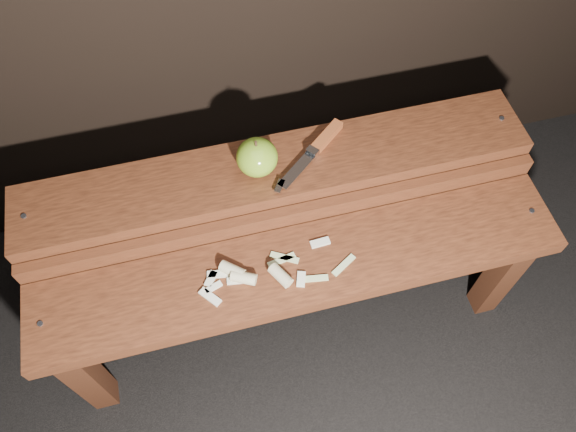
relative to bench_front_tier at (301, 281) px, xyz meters
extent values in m
plane|color=black|center=(0.00, 0.06, -0.35)|extent=(60.00, 60.00, 0.00)
cube|color=#3A1B0E|center=(-0.54, -0.04, -0.16)|extent=(0.06, 0.06, 0.38)
cube|color=#3A1B0E|center=(0.54, -0.04, -0.16)|extent=(0.06, 0.06, 0.38)
cube|color=#4B2312|center=(0.00, 0.01, 0.05)|extent=(1.20, 0.20, 0.04)
cylinder|color=slate|center=(-0.56, 0.01, 0.07)|extent=(0.01, 0.01, 0.00)
cylinder|color=slate|center=(0.56, 0.01, 0.07)|extent=(0.01, 0.01, 0.00)
cube|color=#3A1B0E|center=(-0.54, 0.26, -0.12)|extent=(0.06, 0.06, 0.46)
cube|color=#3A1B0E|center=(0.54, 0.26, -0.12)|extent=(0.06, 0.06, 0.46)
cube|color=#4B2312|center=(0.00, 0.13, 0.09)|extent=(1.20, 0.02, 0.05)
cube|color=#4B2312|center=(0.00, 0.23, 0.13)|extent=(1.20, 0.18, 0.04)
cylinder|color=slate|center=(-0.56, 0.23, 0.15)|extent=(0.01, 0.01, 0.00)
cylinder|color=slate|center=(0.56, 0.23, 0.15)|extent=(0.01, 0.01, 0.00)
ellipsoid|color=olive|center=(-0.04, 0.23, 0.19)|extent=(0.09, 0.09, 0.08)
cylinder|color=#382314|center=(-0.04, 0.23, 0.24)|extent=(0.01, 0.01, 0.01)
cube|color=#994721|center=(0.13, 0.27, 0.16)|extent=(0.09, 0.08, 0.02)
cube|color=silver|center=(0.09, 0.24, 0.16)|extent=(0.03, 0.03, 0.02)
cube|color=silver|center=(0.04, 0.20, 0.16)|extent=(0.10, 0.09, 0.00)
cube|color=silver|center=(-0.01, 0.17, 0.16)|extent=(0.03, 0.04, 0.00)
cube|color=beige|center=(-0.18, 0.03, 0.07)|extent=(0.05, 0.02, 0.01)
cube|color=beige|center=(-0.20, 0.02, 0.07)|extent=(0.03, 0.04, 0.01)
cube|color=beige|center=(-0.01, -0.03, 0.07)|extent=(0.03, 0.04, 0.01)
cube|color=beige|center=(0.06, 0.05, 0.07)|extent=(0.05, 0.02, 0.01)
cube|color=beige|center=(-0.21, -0.02, 0.07)|extent=(0.05, 0.05, 0.01)
cube|color=beige|center=(-0.15, 0.01, 0.07)|extent=(0.04, 0.02, 0.01)
cube|color=beige|center=(-0.20, 0.00, 0.07)|extent=(0.04, 0.02, 0.01)
cylinder|color=#C9BB8C|center=(-0.05, -0.01, 0.08)|extent=(0.05, 0.06, 0.03)
cylinder|color=#C9BB8C|center=(-0.13, 0.00, 0.08)|extent=(0.06, 0.05, 0.03)
cylinder|color=#C9BB8C|center=(-0.15, 0.03, 0.08)|extent=(0.06, 0.06, 0.03)
cube|color=#BCC988|center=(0.09, -0.02, 0.07)|extent=(0.06, 0.05, 0.00)
cube|color=#BCC988|center=(0.02, -0.03, 0.07)|extent=(0.07, 0.02, 0.00)
cube|color=#BCC988|center=(-0.04, 0.03, 0.07)|extent=(0.07, 0.03, 0.00)
cube|color=#BCC988|center=(-0.03, 0.03, 0.07)|extent=(0.06, 0.04, 0.00)
camera|label=1|loc=(-0.16, -0.52, 1.18)|focal=35.00mm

